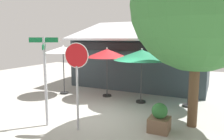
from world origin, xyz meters
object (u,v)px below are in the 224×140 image
at_px(street_sign_post, 45,72).
at_px(patio_umbrella_forest_green_right, 142,55).
at_px(stop_sign, 77,70).
at_px(patio_umbrella_teal_far_right, 191,48).
at_px(shade_tree, 207,5).
at_px(patio_umbrella_crimson_center, 107,54).
at_px(patio_umbrella_ivory_left, 63,50).
at_px(sidewalk_planter, 159,119).

relative_size(street_sign_post, patio_umbrella_forest_green_right, 1.19).
distance_m(stop_sign, patio_umbrella_teal_far_right, 5.02).
bearing_deg(street_sign_post, patio_umbrella_forest_green_right, 62.76).
height_order(stop_sign, shade_tree, shade_tree).
bearing_deg(patio_umbrella_teal_far_right, patio_umbrella_forest_green_right, -170.94).
distance_m(patio_umbrella_crimson_center, patio_umbrella_teal_far_right, 3.91).
bearing_deg(patio_umbrella_teal_far_right, street_sign_post, -133.59).
bearing_deg(stop_sign, patio_umbrella_ivory_left, 133.42).
bearing_deg(sidewalk_planter, patio_umbrella_forest_green_right, 119.25).
distance_m(stop_sign, patio_umbrella_crimson_center, 4.17).
xyz_separation_m(stop_sign, sidewalk_planter, (2.37, 1.05, -1.55)).
height_order(patio_umbrella_teal_far_right, shade_tree, shade_tree).
xyz_separation_m(patio_umbrella_teal_far_right, shade_tree, (0.64, -2.25, 1.40)).
height_order(stop_sign, patio_umbrella_crimson_center, stop_sign).
height_order(stop_sign, patio_umbrella_ivory_left, stop_sign).
relative_size(patio_umbrella_crimson_center, patio_umbrella_teal_far_right, 0.87).
height_order(patio_umbrella_ivory_left, sidewalk_planter, patio_umbrella_ivory_left).
bearing_deg(shade_tree, patio_umbrella_crimson_center, 154.12).
relative_size(stop_sign, patio_umbrella_forest_green_right, 1.12).
bearing_deg(street_sign_post, patio_umbrella_teal_far_right, 46.41).
bearing_deg(shade_tree, patio_umbrella_forest_green_right, 143.97).
bearing_deg(sidewalk_planter, patio_umbrella_crimson_center, 138.76).
bearing_deg(sidewalk_planter, stop_sign, -156.10).
bearing_deg(patio_umbrella_teal_far_right, stop_sign, -125.03).
distance_m(street_sign_post, stop_sign, 1.17).
xyz_separation_m(patio_umbrella_teal_far_right, sidewalk_planter, (-0.49, -3.03, -2.11)).
bearing_deg(patio_umbrella_teal_far_right, patio_umbrella_ivory_left, -174.73).
bearing_deg(patio_umbrella_forest_green_right, sidewalk_planter, -60.75).
distance_m(patio_umbrella_crimson_center, sidewalk_planter, 4.86).
distance_m(patio_umbrella_ivory_left, patio_umbrella_forest_green_right, 4.18).
distance_m(street_sign_post, patio_umbrella_ivory_left, 4.27).
distance_m(patio_umbrella_forest_green_right, sidewalk_planter, 3.58).
height_order(stop_sign, patio_umbrella_teal_far_right, patio_umbrella_teal_far_right).
relative_size(stop_sign, shade_tree, 0.45).
bearing_deg(patio_umbrella_forest_green_right, patio_umbrella_ivory_left, -176.58).
bearing_deg(stop_sign, patio_umbrella_forest_green_right, 77.25).
relative_size(street_sign_post, patio_umbrella_teal_far_right, 1.04).
relative_size(patio_umbrella_forest_green_right, shade_tree, 0.41).
xyz_separation_m(stop_sign, patio_umbrella_teal_far_right, (2.86, 4.08, 0.56)).
bearing_deg(stop_sign, shade_tree, 27.69).
height_order(patio_umbrella_ivory_left, patio_umbrella_teal_far_right, patio_umbrella_teal_far_right).
bearing_deg(stop_sign, patio_umbrella_crimson_center, 104.41).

